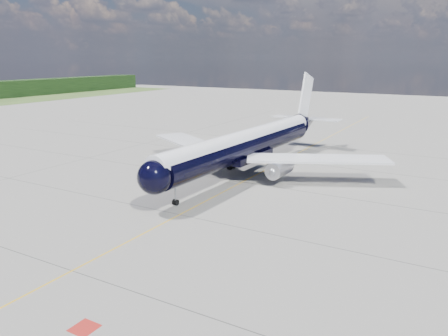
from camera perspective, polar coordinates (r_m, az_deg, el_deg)
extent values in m
plane|color=gray|center=(65.00, 4.47, -0.77)|extent=(320.00, 320.00, 0.00)
cube|color=#DBA20B|center=(60.68, 2.44, -1.83)|extent=(0.16, 160.00, 0.01)
cube|color=maroon|center=(31.03, -17.77, -19.28)|extent=(1.60, 1.60, 0.01)
cylinder|color=black|center=(63.84, 2.77, 2.87)|extent=(5.21, 38.22, 3.81)
sphere|color=black|center=(47.80, -9.07, -1.20)|extent=(3.95, 3.95, 3.81)
cone|color=black|center=(84.81, 10.63, 5.89)|extent=(4.07, 7.16, 3.81)
cylinder|color=white|center=(63.66, 2.78, 3.71)|extent=(4.45, 40.20, 2.97)
cube|color=black|center=(47.51, -9.25, -0.61)|extent=(2.45, 1.29, 0.55)
cube|color=white|center=(70.84, -4.10, 3.24)|extent=(19.17, 14.00, 0.32)
cube|color=white|center=(61.12, 12.11, 1.18)|extent=(19.51, 12.92, 0.32)
cube|color=black|center=(64.13, 2.76, 1.64)|extent=(4.58, 10.18, 1.00)
cylinder|color=silver|center=(66.00, -3.05, 1.42)|extent=(2.42, 4.69, 2.25)
cylinder|color=silver|center=(59.68, 7.27, -0.07)|extent=(2.42, 4.69, 2.25)
sphere|color=gray|center=(64.33, -4.12, 1.06)|extent=(1.14, 1.14, 1.10)
sphere|color=gray|center=(57.83, 6.40, -0.50)|extent=(1.14, 1.14, 1.10)
cube|color=white|center=(66.00, -2.95, 2.09)|extent=(0.34, 3.22, 1.10)
cube|color=white|center=(59.68, 7.38, 0.67)|extent=(0.34, 3.22, 1.10)
cube|color=white|center=(83.78, 10.66, 9.31)|extent=(0.56, 6.37, 8.55)
cube|color=white|center=(84.70, 10.65, 6.43)|extent=(13.15, 3.69, 0.22)
cylinder|color=gray|center=(51.22, -6.37, -3.51)|extent=(0.19, 0.19, 2.11)
cylinder|color=black|center=(51.62, -6.52, -4.42)|extent=(0.21, 0.71, 0.70)
cylinder|color=black|center=(51.38, -6.17, -4.50)|extent=(0.21, 0.71, 0.70)
cylinder|color=gray|center=(67.29, 0.99, 0.98)|extent=(0.27, 0.27, 1.91)
cylinder|color=gray|center=(64.32, 5.89, 0.28)|extent=(0.27, 0.27, 1.91)
cylinder|color=black|center=(67.02, 0.74, 0.22)|extent=(0.49, 1.12, 1.10)
cylinder|color=black|center=(67.94, 1.22, 0.42)|extent=(0.49, 1.12, 1.10)
cylinder|color=black|center=(64.04, 5.66, -0.51)|extent=(0.49, 1.12, 1.10)
cylinder|color=black|center=(65.00, 6.09, -0.30)|extent=(0.49, 1.12, 1.10)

